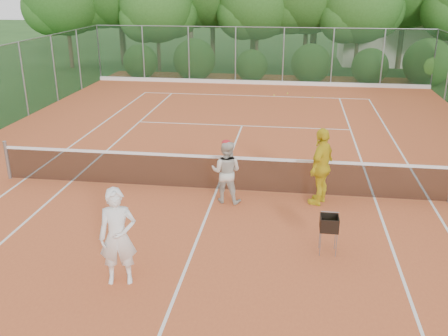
% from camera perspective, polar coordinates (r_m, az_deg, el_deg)
% --- Properties ---
extents(ground, '(120.00, 120.00, 0.00)m').
position_cam_1_polar(ground, '(13.39, -0.82, -2.56)').
color(ground, '#234A1A').
rests_on(ground, ground).
extents(clay_court, '(18.00, 36.00, 0.02)m').
position_cam_1_polar(clay_court, '(13.38, -0.82, -2.52)').
color(clay_court, '#C55A2D').
rests_on(clay_court, ground).
extents(club_building, '(8.00, 5.00, 3.00)m').
position_cam_1_polar(club_building, '(37.05, 19.56, 13.55)').
color(club_building, beige).
rests_on(club_building, ground).
extents(tennis_net, '(11.97, 0.10, 1.10)m').
position_cam_1_polar(tennis_net, '(13.19, -0.83, -0.43)').
color(tennis_net, gray).
rests_on(tennis_net, clay_court).
extents(player_white, '(0.76, 0.59, 1.86)m').
position_cam_1_polar(player_white, '(9.23, -12.03, -7.70)').
color(player_white, white).
rests_on(player_white, clay_court).
extents(player_center_grp, '(0.85, 0.70, 1.63)m').
position_cam_1_polar(player_center_grp, '(12.38, 0.25, -0.40)').
color(player_center_grp, beige).
rests_on(player_center_grp, clay_court).
extents(player_yellow, '(0.92, 1.24, 1.95)m').
position_cam_1_polar(player_yellow, '(12.47, 11.07, 0.18)').
color(player_yellow, gold).
rests_on(player_yellow, clay_court).
extents(ball_hopper, '(0.36, 0.36, 0.81)m').
position_cam_1_polar(ball_hopper, '(10.32, 11.93, -6.29)').
color(ball_hopper, gray).
rests_on(ball_hopper, clay_court).
extents(stray_ball_a, '(0.07, 0.07, 0.07)m').
position_cam_1_polar(stray_ball_a, '(25.28, 7.28, 8.47)').
color(stray_ball_a, '#CFE836').
rests_on(stray_ball_a, clay_court).
extents(stray_ball_b, '(0.07, 0.07, 0.07)m').
position_cam_1_polar(stray_ball_b, '(24.50, 10.10, 7.94)').
color(stray_ball_b, gold).
rests_on(stray_ball_b, clay_court).
extents(stray_ball_c, '(0.07, 0.07, 0.07)m').
position_cam_1_polar(stray_ball_c, '(24.77, 5.74, 8.29)').
color(stray_ball_c, yellow).
rests_on(stray_ball_c, clay_court).
extents(court_markings, '(11.03, 23.83, 0.01)m').
position_cam_1_polar(court_markings, '(13.38, -0.82, -2.47)').
color(court_markings, white).
rests_on(court_markings, clay_court).
extents(fence_back, '(18.07, 0.07, 3.00)m').
position_cam_1_polar(fence_back, '(27.49, 4.05, 12.65)').
color(fence_back, '#19381E').
rests_on(fence_back, clay_court).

